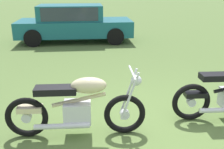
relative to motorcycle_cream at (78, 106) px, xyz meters
name	(u,v)px	position (x,y,z in m)	size (l,w,h in m)	color
ground_plane	(157,126)	(1.26, -0.12, -0.48)	(120.00, 120.00, 0.00)	#567038
motorcycle_cream	(78,106)	(0.00, 0.00, 0.00)	(2.07, 0.78, 1.02)	black
car_teal	(73,21)	(1.07, 6.96, 0.32)	(4.69, 2.62, 1.43)	#19606B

